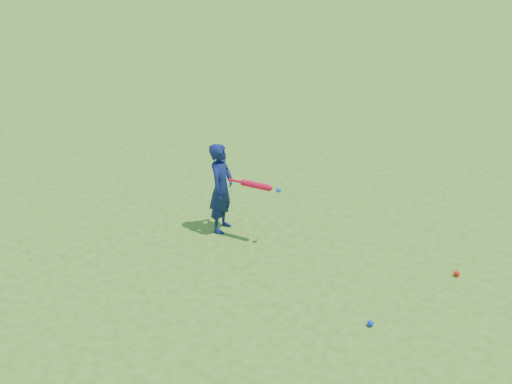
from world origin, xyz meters
TOP-DOWN VIEW (x-y plane):
  - ground at (0.00, 0.00)m, footprint 80.00×80.00m
  - child at (0.24, 0.04)m, footprint 0.41×0.50m
  - ground_ball_red at (3.09, 0.85)m, footprint 0.07×0.07m
  - ground_ball_blue at (2.73, -0.56)m, footprint 0.06×0.06m
  - bat_swing at (0.79, 0.10)m, footprint 0.70×0.18m

SIDE VIEW (x-z plane):
  - ground at x=0.00m, z-range 0.00..0.00m
  - ground_ball_blue at x=2.73m, z-range 0.00..0.06m
  - ground_ball_red at x=3.09m, z-range 0.00..0.07m
  - child at x=0.24m, z-range 0.00..1.19m
  - bat_swing at x=0.79m, z-range 0.72..0.80m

